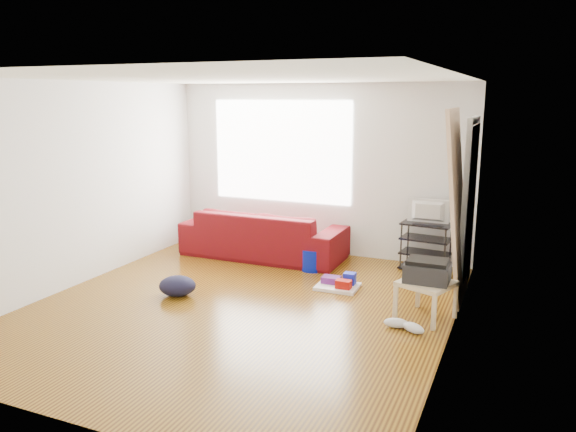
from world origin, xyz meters
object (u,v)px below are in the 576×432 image
at_px(tv_stand, 426,246).
at_px(side_table, 426,287).
at_px(sofa, 264,256).
at_px(bucket, 312,270).
at_px(cleaning_tray, 339,284).
at_px(backpack, 178,295).

height_order(tv_stand, side_table, tv_stand).
distance_m(sofa, bucket, 0.96).
xyz_separation_m(side_table, cleaning_tray, (-1.14, 0.54, -0.29)).
height_order(tv_stand, bucket, tv_stand).
distance_m(side_table, bucket, 2.05).
relative_size(side_table, backpack, 1.47).
distance_m(bucket, cleaning_tray, 0.79).
bearing_deg(bucket, side_table, -32.69).
distance_m(sofa, side_table, 2.99).
height_order(bucket, cleaning_tray, cleaning_tray).
xyz_separation_m(tv_stand, backpack, (-2.51, -2.18, -0.33)).
distance_m(tv_stand, cleaning_tray, 1.47).
relative_size(tv_stand, side_table, 1.07).
bearing_deg(sofa, side_table, 150.92).
bearing_deg(bucket, backpack, -125.60).
relative_size(tv_stand, cleaning_tray, 1.33).
height_order(tv_stand, backpack, tv_stand).
xyz_separation_m(sofa, tv_stand, (2.30, 0.27, 0.33)).
bearing_deg(bucket, cleaning_tray, -44.26).
height_order(sofa, cleaning_tray, sofa).
distance_m(sofa, cleaning_tray, 1.72).
distance_m(tv_stand, backpack, 3.34).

